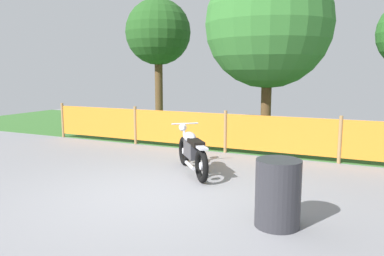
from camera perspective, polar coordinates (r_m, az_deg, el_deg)
ground at (r=6.22m, az=-6.23°, el=-10.12°), size 24.00×24.00×0.02m
grass_verge at (r=12.19m, az=10.02°, el=-0.90°), size 24.00×6.14×0.01m
barrier_fence at (r=9.21m, az=5.14°, el=-0.46°), size 10.62×0.08×1.05m
tree_leftmost at (r=13.56m, az=-5.21°, el=14.29°), size 2.30×2.30×4.53m
tree_near_left at (r=10.56m, az=11.61°, el=15.23°), size 3.41×3.41×4.95m
motorcycle_lead at (r=7.33m, az=-0.04°, el=-3.47°), size 1.33×1.57×0.93m
oil_drum at (r=4.96m, az=13.01°, el=-9.70°), size 0.58×0.58×0.88m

